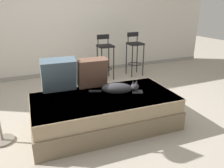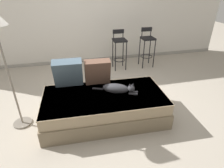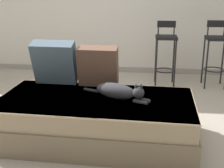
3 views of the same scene
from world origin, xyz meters
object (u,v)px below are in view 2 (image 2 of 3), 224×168
(throw_pillow_corner, at_px, (68,73))
(bar_stool_near_window, at_px, (119,46))
(throw_pillow_middle, at_px, (97,72))
(bar_stool_by_doorway, at_px, (147,44))
(cat, at_px, (118,88))
(couch, at_px, (104,106))

(throw_pillow_corner, xyz_separation_m, bar_stool_near_window, (1.29, 1.52, -0.10))
(throw_pillow_middle, distance_m, bar_stool_by_doorway, 2.19)
(cat, distance_m, bar_stool_by_doorway, 2.32)
(throw_pillow_corner, xyz_separation_m, cat, (0.74, -0.40, -0.17))
(throw_pillow_middle, distance_m, cat, 0.48)
(couch, xyz_separation_m, cat, (0.22, 0.02, 0.29))
(bar_stool_near_window, bearing_deg, bar_stool_by_doorway, -0.01)
(throw_pillow_corner, bearing_deg, bar_stool_near_window, 49.64)
(throw_pillow_middle, xyz_separation_m, bar_stool_by_doorway, (1.55, 1.54, -0.07))
(cat, distance_m, bar_stool_near_window, 2.00)
(throw_pillow_corner, height_order, bar_stool_by_doorway, bar_stool_by_doorway)
(bar_stool_by_doorway, bearing_deg, cat, -124.16)
(couch, bearing_deg, cat, 4.01)
(couch, xyz_separation_m, bar_stool_near_window, (0.78, 1.93, 0.37))
(couch, bearing_deg, bar_stool_by_doorway, 51.76)
(throw_pillow_middle, relative_size, bar_stool_by_doorway, 0.45)
(bar_stool_by_doorway, bearing_deg, couch, -128.24)
(throw_pillow_corner, height_order, cat, throw_pillow_corner)
(couch, xyz_separation_m, bar_stool_by_doorway, (1.52, 1.93, 0.37))
(couch, distance_m, bar_stool_near_window, 2.11)
(cat, xyz_separation_m, bar_stool_by_doorway, (1.30, 1.92, 0.07))
(cat, bearing_deg, throw_pillow_middle, 123.98)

